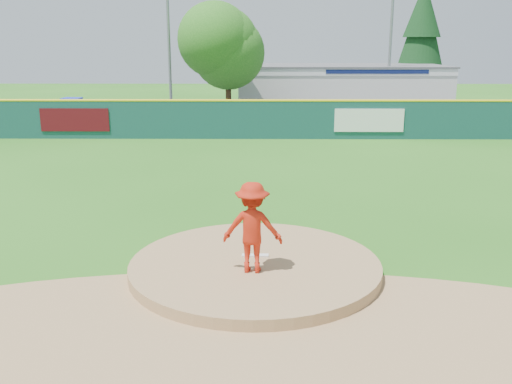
{
  "coord_description": "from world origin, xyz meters",
  "views": [
    {
      "loc": [
        0.14,
        -11.71,
        4.89
      ],
      "look_at": [
        0.0,
        2.0,
        1.3
      ],
      "focal_mm": 40.0,
      "sensor_mm": 36.0,
      "label": 1
    }
  ],
  "objects_px": {
    "van": "(254,112)",
    "pool_building_grp": "(339,87)",
    "playground_slide": "(72,112)",
    "light_pole_left": "(168,25)",
    "conifer_tree": "(422,35)",
    "light_pole_right": "(391,33)",
    "pitcher": "(252,227)",
    "deciduous_tree": "(228,49)"
  },
  "relations": [
    {
      "from": "van",
      "to": "pool_building_grp",
      "type": "distance_m",
      "value": 9.69
    },
    {
      "from": "playground_slide",
      "to": "light_pole_left",
      "type": "distance_m",
      "value": 8.55
    },
    {
      "from": "conifer_tree",
      "to": "light_pole_right",
      "type": "relative_size",
      "value": 0.95
    },
    {
      "from": "pool_building_grp",
      "to": "conifer_tree",
      "type": "distance_m",
      "value": 8.95
    },
    {
      "from": "van",
      "to": "conifer_tree",
      "type": "bearing_deg",
      "value": -32.23
    },
    {
      "from": "pitcher",
      "to": "light_pole_left",
      "type": "bearing_deg",
      "value": -72.45
    },
    {
      "from": "conifer_tree",
      "to": "playground_slide",
      "type": "bearing_deg",
      "value": -151.78
    },
    {
      "from": "conifer_tree",
      "to": "light_pole_right",
      "type": "distance_m",
      "value": 8.06
    },
    {
      "from": "pool_building_grp",
      "to": "light_pole_left",
      "type": "distance_m",
      "value": 13.72
    },
    {
      "from": "deciduous_tree",
      "to": "light_pole_left",
      "type": "distance_m",
      "value": 4.72
    },
    {
      "from": "playground_slide",
      "to": "deciduous_tree",
      "type": "relative_size",
      "value": 0.41
    },
    {
      "from": "pool_building_grp",
      "to": "conifer_tree",
      "type": "bearing_deg",
      "value": 29.78
    },
    {
      "from": "deciduous_tree",
      "to": "light_pole_left",
      "type": "bearing_deg",
      "value": 153.43
    },
    {
      "from": "deciduous_tree",
      "to": "light_pole_left",
      "type": "relative_size",
      "value": 0.67
    },
    {
      "from": "pitcher",
      "to": "van",
      "type": "xyz_separation_m",
      "value": [
        -0.29,
        25.27,
        -0.59
      ]
    },
    {
      "from": "conifer_tree",
      "to": "light_pole_left",
      "type": "distance_m",
      "value": 21.03
    },
    {
      "from": "pitcher",
      "to": "pool_building_grp",
      "type": "distance_m",
      "value": 33.09
    },
    {
      "from": "pool_building_grp",
      "to": "light_pole_right",
      "type": "height_order",
      "value": "light_pole_right"
    },
    {
      "from": "pool_building_grp",
      "to": "deciduous_tree",
      "type": "bearing_deg",
      "value": -138.84
    },
    {
      "from": "pool_building_grp",
      "to": "pitcher",
      "type": "bearing_deg",
      "value": -100.53
    },
    {
      "from": "conifer_tree",
      "to": "light_pole_right",
      "type": "height_order",
      "value": "light_pole_right"
    },
    {
      "from": "van",
      "to": "conifer_tree",
      "type": "distance_m",
      "value": 18.13
    },
    {
      "from": "pool_building_grp",
      "to": "conifer_tree",
      "type": "xyz_separation_m",
      "value": [
        7.0,
        4.01,
        3.88
      ]
    },
    {
      "from": "deciduous_tree",
      "to": "light_pole_left",
      "type": "xyz_separation_m",
      "value": [
        -4.0,
        2.0,
        1.5
      ]
    },
    {
      "from": "light_pole_left",
      "to": "van",
      "type": "bearing_deg",
      "value": -21.78
    },
    {
      "from": "van",
      "to": "deciduous_tree",
      "type": "height_order",
      "value": "deciduous_tree"
    },
    {
      "from": "deciduous_tree",
      "to": "pitcher",
      "type": "bearing_deg",
      "value": -85.63
    },
    {
      "from": "deciduous_tree",
      "to": "conifer_tree",
      "type": "distance_m",
      "value": 18.63
    },
    {
      "from": "pitcher",
      "to": "light_pole_left",
      "type": "height_order",
      "value": "light_pole_left"
    },
    {
      "from": "pool_building_grp",
      "to": "playground_slide",
      "type": "bearing_deg",
      "value": -152.42
    },
    {
      "from": "pool_building_grp",
      "to": "playground_slide",
      "type": "xyz_separation_m",
      "value": [
        -17.41,
        -9.1,
        -0.81
      ]
    },
    {
      "from": "pitcher",
      "to": "conifer_tree",
      "type": "bearing_deg",
      "value": -104.31
    },
    {
      "from": "van",
      "to": "light_pole_left",
      "type": "distance_m",
      "value": 8.17
    },
    {
      "from": "light_pole_right",
      "to": "deciduous_tree",
      "type": "bearing_deg",
      "value": -160.02
    },
    {
      "from": "light_pole_left",
      "to": "playground_slide",
      "type": "bearing_deg",
      "value": -142.84
    },
    {
      "from": "conifer_tree",
      "to": "light_pole_right",
      "type": "bearing_deg",
      "value": -119.74
    },
    {
      "from": "pitcher",
      "to": "pool_building_grp",
      "type": "height_order",
      "value": "pool_building_grp"
    },
    {
      "from": "van",
      "to": "light_pole_left",
      "type": "xyz_separation_m",
      "value": [
        -5.67,
        2.26,
        5.43
      ]
    },
    {
      "from": "van",
      "to": "light_pole_right",
      "type": "relative_size",
      "value": 0.43
    },
    {
      "from": "van",
      "to": "pool_building_grp",
      "type": "height_order",
      "value": "pool_building_grp"
    },
    {
      "from": "conifer_tree",
      "to": "light_pole_left",
      "type": "xyz_separation_m",
      "value": [
        -19.0,
        -9.0,
        0.51
      ]
    },
    {
      "from": "pool_building_grp",
      "to": "deciduous_tree",
      "type": "relative_size",
      "value": 2.07
    }
  ]
}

